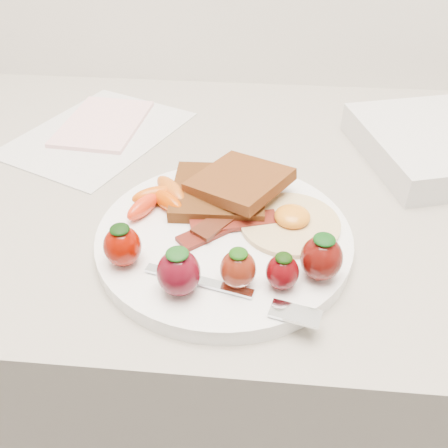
{
  "coord_description": "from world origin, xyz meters",
  "views": [
    {
      "loc": [
        0.01,
        1.16,
        1.25
      ],
      "look_at": [
        -0.02,
        1.57,
        0.93
      ],
      "focal_mm": 40.0,
      "sensor_mm": 36.0,
      "label": 1
    }
  ],
  "objects": [
    {
      "name": "baby_carrots",
      "position": [
        -0.1,
        1.61,
        0.93
      ],
      "size": [
        0.07,
        0.09,
        0.02
      ],
      "color": "#D3540B",
      "rests_on": "plate"
    },
    {
      "name": "fork",
      "position": [
        0.0,
        1.47,
        0.92
      ],
      "size": [
        0.17,
        0.07,
        0.0
      ],
      "color": "silver",
      "rests_on": "plate"
    },
    {
      "name": "toast_upper",
      "position": [
        -0.01,
        1.63,
        0.94
      ],
      "size": [
        0.13,
        0.13,
        0.02
      ],
      "primitive_type": "cube",
      "rotation": [
        0.0,
        -0.1,
        -0.57
      ],
      "color": "#471708",
      "rests_on": "toast_lower"
    },
    {
      "name": "bacon_strips",
      "position": [
        -0.02,
        1.58,
        0.92
      ],
      "size": [
        0.11,
        0.1,
        0.01
      ],
      "color": "black",
      "rests_on": "plate"
    },
    {
      "name": "strawberries",
      "position": [
        -0.02,
        1.5,
        0.94
      ],
      "size": [
        0.23,
        0.07,
        0.05
      ],
      "color": "#730A00",
      "rests_on": "plate"
    },
    {
      "name": "paper_sheet",
      "position": [
        -0.23,
        1.79,
        0.9
      ],
      "size": [
        0.27,
        0.3,
        0.0
      ],
      "primitive_type": "cube",
      "rotation": [
        0.0,
        0.0,
        -0.41
      ],
      "color": "silver",
      "rests_on": "counter"
    },
    {
      "name": "toast_lower",
      "position": [
        -0.03,
        1.63,
        0.93
      ],
      "size": [
        0.11,
        0.11,
        0.01
      ],
      "primitive_type": "cube",
      "rotation": [
        0.0,
        0.0,
        0.04
      ],
      "color": "#311807",
      "rests_on": "plate"
    },
    {
      "name": "fried_egg",
      "position": [
        0.05,
        1.58,
        0.92
      ],
      "size": [
        0.13,
        0.13,
        0.02
      ],
      "color": "#F5E9B8",
      "rests_on": "plate"
    },
    {
      "name": "notepad",
      "position": [
        -0.23,
        1.82,
        0.91
      ],
      "size": [
        0.12,
        0.17,
        0.01
      ],
      "primitive_type": "cube",
      "rotation": [
        0.0,
        0.0,
        -0.09
      ],
      "color": "#F9C0C5",
      "rests_on": "paper_sheet"
    },
    {
      "name": "plate",
      "position": [
        -0.02,
        1.57,
        0.91
      ],
      "size": [
        0.27,
        0.27,
        0.02
      ],
      "primitive_type": "cylinder",
      "color": "white",
      "rests_on": "counter"
    },
    {
      "name": "counter",
      "position": [
        0.0,
        1.7,
        0.45
      ],
      "size": [
        2.0,
        0.6,
        0.9
      ],
      "primitive_type": "cube",
      "color": "gray",
      "rests_on": "ground"
    }
  ]
}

